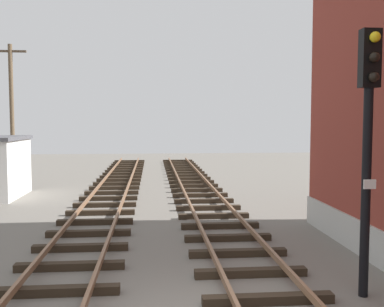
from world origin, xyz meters
The scene contains 2 objects.
signal_mast centered at (3.20, 0.93, 3.25)m, with size 0.36×0.40×5.17m.
utility_pole_far centered at (-8.95, 19.15, 4.10)m, with size 1.80×0.24×7.83m.
Camera 1 is at (-0.91, -7.17, 3.42)m, focal length 41.31 mm.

